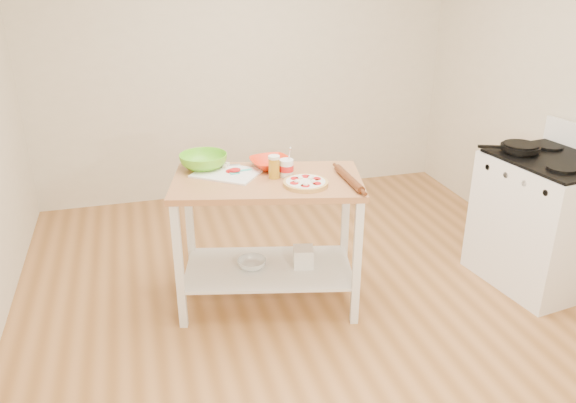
{
  "coord_description": "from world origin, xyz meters",
  "views": [
    {
      "loc": [
        -1.05,
        -2.99,
        2.17
      ],
      "look_at": [
        -0.15,
        0.22,
        0.73
      ],
      "focal_mm": 35.0,
      "sensor_mm": 36.0,
      "label": 1
    }
  ],
  "objects_px": {
    "pizza": "(306,183)",
    "rolling_pin": "(349,179)",
    "gas_stove": "(543,221)",
    "knife": "(214,167)",
    "prep_island": "(268,215)",
    "shelf_bin": "(303,257)",
    "cutting_board": "(227,172)",
    "beer_pint": "(274,167)",
    "skillet": "(519,147)",
    "orange_bowl": "(271,163)",
    "green_bowl": "(203,161)",
    "shelf_glass_bowl": "(252,264)",
    "yogurt_tub": "(286,168)",
    "spatula": "(240,171)"
  },
  "relations": [
    {
      "from": "orange_bowl",
      "to": "rolling_pin",
      "type": "height_order",
      "value": "orange_bowl"
    },
    {
      "from": "pizza",
      "to": "gas_stove",
      "type": "bearing_deg",
      "value": -2.69
    },
    {
      "from": "green_bowl",
      "to": "pizza",
      "type": "bearing_deg",
      "value": -40.28
    },
    {
      "from": "spatula",
      "to": "shelf_glass_bowl",
      "type": "xyz_separation_m",
      "value": [
        0.04,
        -0.11,
        -0.63
      ]
    },
    {
      "from": "knife",
      "to": "prep_island",
      "type": "bearing_deg",
      "value": -42.21
    },
    {
      "from": "spatula",
      "to": "yogurt_tub",
      "type": "relative_size",
      "value": 0.76
    },
    {
      "from": "beer_pint",
      "to": "rolling_pin",
      "type": "distance_m",
      "value": 0.48
    },
    {
      "from": "orange_bowl",
      "to": "yogurt_tub",
      "type": "bearing_deg",
      "value": -71.34
    },
    {
      "from": "orange_bowl",
      "to": "beer_pint",
      "type": "bearing_deg",
      "value": -97.12
    },
    {
      "from": "knife",
      "to": "shelf_bin",
      "type": "bearing_deg",
      "value": -30.4
    },
    {
      "from": "knife",
      "to": "rolling_pin",
      "type": "xyz_separation_m",
      "value": [
        0.77,
        -0.46,
        0.01
      ]
    },
    {
      "from": "skillet",
      "to": "spatula",
      "type": "relative_size",
      "value": 2.72
    },
    {
      "from": "gas_stove",
      "to": "orange_bowl",
      "type": "relative_size",
      "value": 4.2
    },
    {
      "from": "pizza",
      "to": "rolling_pin",
      "type": "relative_size",
      "value": 0.68
    },
    {
      "from": "gas_stove",
      "to": "knife",
      "type": "bearing_deg",
      "value": 159.08
    },
    {
      "from": "yogurt_tub",
      "to": "green_bowl",
      "type": "bearing_deg",
      "value": 149.46
    },
    {
      "from": "spatula",
      "to": "green_bowl",
      "type": "xyz_separation_m",
      "value": [
        -0.21,
        0.17,
        0.03
      ]
    },
    {
      "from": "pizza",
      "to": "rolling_pin",
      "type": "height_order",
      "value": "rolling_pin"
    },
    {
      "from": "prep_island",
      "to": "beer_pint",
      "type": "height_order",
      "value": "beer_pint"
    },
    {
      "from": "pizza",
      "to": "spatula",
      "type": "bearing_deg",
      "value": 138.96
    },
    {
      "from": "skillet",
      "to": "knife",
      "type": "distance_m",
      "value": 2.11
    },
    {
      "from": "prep_island",
      "to": "shelf_bin",
      "type": "height_order",
      "value": "prep_island"
    },
    {
      "from": "orange_bowl",
      "to": "cutting_board",
      "type": "bearing_deg",
      "value": -173.83
    },
    {
      "from": "spatula",
      "to": "yogurt_tub",
      "type": "distance_m",
      "value": 0.31
    },
    {
      "from": "shelf_bin",
      "to": "rolling_pin",
      "type": "bearing_deg",
      "value": -32.88
    },
    {
      "from": "gas_stove",
      "to": "rolling_pin",
      "type": "xyz_separation_m",
      "value": [
        -1.47,
        0.05,
        0.45
      ]
    },
    {
      "from": "skillet",
      "to": "cutting_board",
      "type": "height_order",
      "value": "skillet"
    },
    {
      "from": "shelf_bin",
      "to": "orange_bowl",
      "type": "bearing_deg",
      "value": 124.58
    },
    {
      "from": "cutting_board",
      "to": "knife",
      "type": "bearing_deg",
      "value": 159.32
    },
    {
      "from": "pizza",
      "to": "knife",
      "type": "height_order",
      "value": "pizza"
    },
    {
      "from": "cutting_board",
      "to": "yogurt_tub",
      "type": "xyz_separation_m",
      "value": [
        0.36,
        -0.15,
        0.05
      ]
    },
    {
      "from": "beer_pint",
      "to": "prep_island",
      "type": "bearing_deg",
      "value": -174.28
    },
    {
      "from": "orange_bowl",
      "to": "rolling_pin",
      "type": "xyz_separation_m",
      "value": [
        0.4,
        -0.39,
        -0.01
      ]
    },
    {
      "from": "cutting_board",
      "to": "shelf_glass_bowl",
      "type": "relative_size",
      "value": 2.55
    },
    {
      "from": "skillet",
      "to": "green_bowl",
      "type": "distance_m",
      "value": 2.18
    },
    {
      "from": "pizza",
      "to": "spatula",
      "type": "distance_m",
      "value": 0.46
    },
    {
      "from": "orange_bowl",
      "to": "shelf_glass_bowl",
      "type": "relative_size",
      "value": 1.35
    },
    {
      "from": "cutting_board",
      "to": "knife",
      "type": "xyz_separation_m",
      "value": [
        -0.07,
        0.1,
        0.01
      ]
    },
    {
      "from": "yogurt_tub",
      "to": "shelf_bin",
      "type": "xyz_separation_m",
      "value": [
        0.1,
        -0.06,
        -0.63
      ]
    },
    {
      "from": "rolling_pin",
      "to": "beer_pint",
      "type": "bearing_deg",
      "value": 154.61
    },
    {
      "from": "beer_pint",
      "to": "yogurt_tub",
      "type": "xyz_separation_m",
      "value": [
        0.08,
        0.01,
        -0.02
      ]
    },
    {
      "from": "knife",
      "to": "yogurt_tub",
      "type": "bearing_deg",
      "value": -30.63
    },
    {
      "from": "shelf_glass_bowl",
      "to": "cutting_board",
      "type": "bearing_deg",
      "value": 130.61
    },
    {
      "from": "cutting_board",
      "to": "shelf_glass_bowl",
      "type": "distance_m",
      "value": 0.64
    },
    {
      "from": "orange_bowl",
      "to": "knife",
      "type": "bearing_deg",
      "value": 168.89
    },
    {
      "from": "gas_stove",
      "to": "shelf_bin",
      "type": "height_order",
      "value": "gas_stove"
    },
    {
      "from": "cutting_board",
      "to": "yogurt_tub",
      "type": "bearing_deg",
      "value": 14.75
    },
    {
      "from": "orange_bowl",
      "to": "green_bowl",
      "type": "distance_m",
      "value": 0.44
    },
    {
      "from": "orange_bowl",
      "to": "green_bowl",
      "type": "relative_size",
      "value": 0.84
    },
    {
      "from": "spatula",
      "to": "beer_pint",
      "type": "relative_size",
      "value": 1.02
    }
  ]
}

